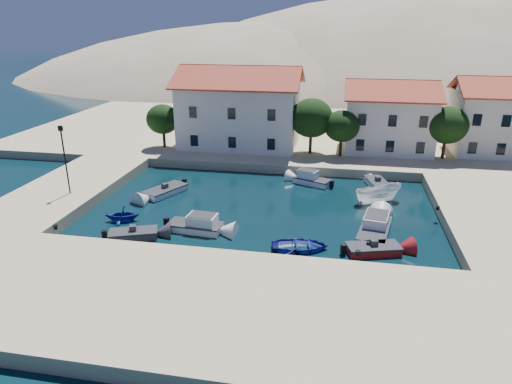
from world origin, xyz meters
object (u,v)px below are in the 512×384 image
(cabin_cruiser_east, at_px, (375,229))
(lamppost, at_px, (64,153))
(building_left, at_px, (240,106))
(building_right, at_px, (495,115))
(building_mid, at_px, (389,115))
(boat_east, at_px, (377,202))
(rowboat_south, at_px, (300,249))
(cabin_cruiser_south, at_px, (195,225))

(cabin_cruiser_east, bearing_deg, lamppost, 97.42)
(lamppost, bearing_deg, building_left, 60.10)
(building_right, bearing_deg, building_mid, -175.24)
(cabin_cruiser_east, relative_size, boat_east, 1.18)
(rowboat_south, xyz_separation_m, cabin_cruiser_east, (5.47, 3.52, 0.48))
(building_left, height_order, cabin_cruiser_east, building_left)
(building_right, height_order, cabin_cruiser_east, building_right)
(rowboat_south, bearing_deg, boat_east, -40.72)
(cabin_cruiser_south, bearing_deg, building_right, 46.30)
(lamppost, height_order, boat_east, lamppost)
(building_left, bearing_deg, boat_east, -42.21)
(building_left, xyz_separation_m, rowboat_south, (9.99, -25.14, -5.94))
(cabin_cruiser_east, bearing_deg, boat_east, 5.32)
(building_right, bearing_deg, boat_east, -129.81)
(building_left, xyz_separation_m, cabin_cruiser_south, (1.47, -23.48, -5.46))
(building_left, xyz_separation_m, lamppost, (-11.50, -20.00, -1.18))
(building_mid, xyz_separation_m, rowboat_south, (-8.01, -26.14, -5.22))
(rowboat_south, bearing_deg, lamppost, 66.17)
(building_left, distance_m, lamppost, 23.10)
(building_right, distance_m, rowboat_south, 34.16)
(building_right, distance_m, cabin_cruiser_east, 28.18)
(building_right, relative_size, lamppost, 1.52)
(cabin_cruiser_south, distance_m, boat_east, 17.14)
(building_right, relative_size, cabin_cruiser_south, 2.13)
(building_right, height_order, rowboat_south, building_right)
(building_left, xyz_separation_m, building_mid, (18.00, 1.00, -0.71))
(building_left, distance_m, building_right, 30.07)
(boat_east, bearing_deg, cabin_cruiser_east, 144.49)
(building_mid, relative_size, cabin_cruiser_east, 1.88)
(lamppost, bearing_deg, rowboat_south, -13.44)
(building_left, bearing_deg, lamppost, -119.90)
(building_mid, distance_m, cabin_cruiser_south, 29.92)
(building_right, xyz_separation_m, rowboat_south, (-20.01, -27.14, -5.47))
(building_left, relative_size, lamppost, 2.36)
(cabin_cruiser_south, bearing_deg, building_left, 98.11)
(cabin_cruiser_south, relative_size, boat_east, 0.94)
(building_right, distance_m, cabin_cruiser_south, 38.58)
(lamppost, xyz_separation_m, cabin_cruiser_east, (26.96, -1.61, -4.28))
(lamppost, height_order, rowboat_south, lamppost)
(building_right, distance_m, lamppost, 46.98)
(building_mid, xyz_separation_m, cabin_cruiser_east, (-2.54, -22.61, -4.75))
(cabin_cruiser_south, bearing_deg, cabin_cruiser_east, 12.14)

